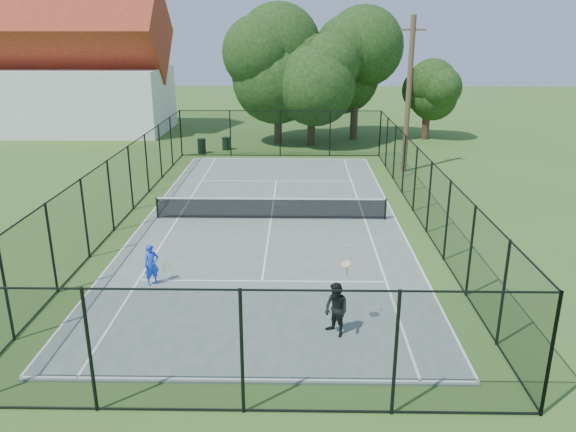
{
  "coord_description": "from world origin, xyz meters",
  "views": [
    {
      "loc": [
        1.16,
        -23.32,
        8.03
      ],
      "look_at": [
        0.8,
        -3.0,
        1.2
      ],
      "focal_mm": 35.0,
      "sensor_mm": 36.0,
      "label": 1
    }
  ],
  "objects_px": {
    "player_blue": "(152,265)",
    "trash_bin_right": "(226,143)",
    "utility_pole": "(409,95)",
    "trash_bin_left": "(202,146)",
    "player_black": "(336,309)",
    "tennis_net": "(271,208)"
  },
  "relations": [
    {
      "from": "trash_bin_left",
      "to": "player_blue",
      "type": "distance_m",
      "value": 20.46
    },
    {
      "from": "trash_bin_left",
      "to": "player_black",
      "type": "distance_m",
      "value": 24.64
    },
    {
      "from": "player_blue",
      "to": "tennis_net",
      "type": "bearing_deg",
      "value": 62.0
    },
    {
      "from": "player_blue",
      "to": "trash_bin_right",
      "type": "bearing_deg",
      "value": 90.65
    },
    {
      "from": "player_blue",
      "to": "player_black",
      "type": "xyz_separation_m",
      "value": [
        5.78,
        -3.08,
        0.08
      ]
    },
    {
      "from": "trash_bin_left",
      "to": "trash_bin_right",
      "type": "bearing_deg",
      "value": 38.77
    },
    {
      "from": "tennis_net",
      "to": "player_black",
      "type": "relative_size",
      "value": 4.11
    },
    {
      "from": "utility_pole",
      "to": "tennis_net",
      "type": "bearing_deg",
      "value": -129.45
    },
    {
      "from": "trash_bin_right",
      "to": "player_blue",
      "type": "height_order",
      "value": "player_blue"
    },
    {
      "from": "trash_bin_left",
      "to": "player_blue",
      "type": "height_order",
      "value": "player_blue"
    },
    {
      "from": "player_black",
      "to": "utility_pole",
      "type": "bearing_deg",
      "value": 74.57
    },
    {
      "from": "trash_bin_right",
      "to": "utility_pole",
      "type": "bearing_deg",
      "value": -27.75
    },
    {
      "from": "player_blue",
      "to": "player_black",
      "type": "distance_m",
      "value": 6.55
    },
    {
      "from": "player_black",
      "to": "player_blue",
      "type": "bearing_deg",
      "value": 151.93
    },
    {
      "from": "utility_pole",
      "to": "player_black",
      "type": "relative_size",
      "value": 3.55
    },
    {
      "from": "utility_pole",
      "to": "player_blue",
      "type": "xyz_separation_m",
      "value": [
        -10.96,
        -15.69,
        -3.67
      ]
    },
    {
      "from": "trash_bin_left",
      "to": "player_blue",
      "type": "bearing_deg",
      "value": -85.13
    },
    {
      "from": "trash_bin_right",
      "to": "tennis_net",
      "type": "bearing_deg",
      "value": -75.69
    },
    {
      "from": "utility_pole",
      "to": "player_blue",
      "type": "relative_size",
      "value": 6.36
    },
    {
      "from": "utility_pole",
      "to": "player_blue",
      "type": "bearing_deg",
      "value": -124.95
    },
    {
      "from": "player_black",
      "to": "trash_bin_right",
      "type": "bearing_deg",
      "value": 103.73
    },
    {
      "from": "tennis_net",
      "to": "trash_bin_left",
      "type": "bearing_deg",
      "value": 111.12
    }
  ]
}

